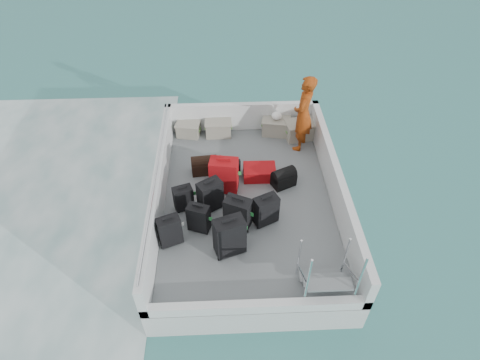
% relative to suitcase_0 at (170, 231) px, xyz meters
% --- Properties ---
extents(ground, '(160.00, 160.00, 0.00)m').
position_rel_suitcase_0_xyz_m(ground, '(1.43, 1.04, -0.93)').
color(ground, '#1C6362').
rests_on(ground, ground).
extents(wake_foam, '(10.00, 10.00, 0.00)m').
position_rel_suitcase_0_xyz_m(wake_foam, '(-3.37, 1.04, -0.93)').
color(wake_foam, white).
rests_on(wake_foam, ground).
extents(ferry_hull, '(3.60, 5.00, 0.60)m').
position_rel_suitcase_0_xyz_m(ferry_hull, '(1.43, 1.04, -0.63)').
color(ferry_hull, silver).
rests_on(ferry_hull, ground).
extents(deck, '(3.30, 4.70, 0.02)m').
position_rel_suitcase_0_xyz_m(deck, '(1.43, 1.04, -0.32)').
color(deck, slate).
rests_on(deck, ferry_hull).
extents(deck_fittings, '(3.60, 5.00, 0.90)m').
position_rel_suitcase_0_xyz_m(deck_fittings, '(1.78, 0.71, 0.06)').
color(deck_fittings, silver).
rests_on(deck_fittings, deck).
extents(suitcase_0, '(0.46, 0.36, 0.62)m').
position_rel_suitcase_0_xyz_m(suitcase_0, '(0.00, 0.00, 0.00)').
color(suitcase_0, black).
rests_on(suitcase_0, deck).
extents(suitcase_1, '(0.44, 0.35, 0.59)m').
position_rel_suitcase_0_xyz_m(suitcase_1, '(0.50, 0.29, -0.02)').
color(suitcase_1, black).
rests_on(suitcase_1, deck).
extents(suitcase_2, '(0.42, 0.33, 0.53)m').
position_rel_suitcase_0_xyz_m(suitcase_2, '(0.18, 0.84, -0.05)').
color(suitcase_2, black).
rests_on(suitcase_2, deck).
extents(suitcase_3, '(0.59, 0.46, 0.79)m').
position_rel_suitcase_0_xyz_m(suitcase_3, '(1.05, -0.24, 0.08)').
color(suitcase_3, black).
rests_on(suitcase_3, deck).
extents(suitcase_4, '(0.53, 0.47, 0.67)m').
position_rel_suitcase_0_xyz_m(suitcase_4, '(0.70, 0.83, 0.02)').
color(suitcase_4, black).
rests_on(suitcase_4, deck).
extents(suitcase_5, '(0.60, 0.41, 0.76)m').
position_rel_suitcase_0_xyz_m(suitcase_5, '(0.97, 1.34, 0.07)').
color(suitcase_5, maroon).
rests_on(suitcase_5, deck).
extents(suitcase_6, '(0.55, 0.46, 0.66)m').
position_rel_suitcase_0_xyz_m(suitcase_6, '(1.21, 0.36, 0.02)').
color(suitcase_6, black).
rests_on(suitcase_6, deck).
extents(suitcase_7, '(0.51, 0.42, 0.62)m').
position_rel_suitcase_0_xyz_m(suitcase_7, '(1.74, 0.43, -0.00)').
color(suitcase_7, black).
rests_on(suitcase_7, deck).
extents(suitcase_8, '(0.68, 0.45, 0.27)m').
position_rel_suitcase_0_xyz_m(suitcase_8, '(1.72, 1.68, -0.18)').
color(suitcase_8, maroon).
rests_on(suitcase_8, deck).
extents(duffel_0, '(0.57, 0.35, 0.32)m').
position_rel_suitcase_0_xyz_m(duffel_0, '(0.56, 1.89, -0.15)').
color(duffel_0, black).
rests_on(duffel_0, deck).
extents(duffel_1, '(0.52, 0.43, 0.32)m').
position_rel_suitcase_0_xyz_m(duffel_1, '(1.07, 1.82, -0.15)').
color(duffel_1, black).
rests_on(duffel_1, deck).
extents(duffel_2, '(0.55, 0.47, 0.32)m').
position_rel_suitcase_0_xyz_m(duffel_2, '(2.20, 1.42, -0.15)').
color(duffel_2, black).
rests_on(duffel_2, deck).
extents(crate_0, '(0.58, 0.45, 0.31)m').
position_rel_suitcase_0_xyz_m(crate_0, '(0.15, 3.24, -0.16)').
color(crate_0, gray).
rests_on(crate_0, deck).
extents(crate_1, '(0.59, 0.40, 0.35)m').
position_rel_suitcase_0_xyz_m(crate_1, '(0.86, 3.24, -0.14)').
color(crate_1, gray).
rests_on(crate_1, deck).
extents(crate_2, '(0.69, 0.54, 0.38)m').
position_rel_suitcase_0_xyz_m(crate_2, '(2.24, 3.24, -0.12)').
color(crate_2, gray).
rests_on(crate_2, deck).
extents(crate_3, '(0.71, 0.55, 0.39)m').
position_rel_suitcase_0_xyz_m(crate_3, '(2.78, 3.04, -0.12)').
color(crate_3, gray).
rests_on(crate_3, deck).
extents(yellow_bag, '(0.28, 0.26, 0.22)m').
position_rel_suitcase_0_xyz_m(yellow_bag, '(2.88, 3.24, -0.20)').
color(yellow_bag, yellow).
rests_on(yellow_bag, deck).
extents(white_bag, '(0.24, 0.24, 0.18)m').
position_rel_suitcase_0_xyz_m(white_bag, '(2.24, 3.24, 0.15)').
color(white_bag, white).
rests_on(white_bag, crate_2).
extents(passenger, '(0.65, 0.77, 1.78)m').
position_rel_suitcase_0_xyz_m(passenger, '(2.73, 2.70, 0.58)').
color(passenger, '#CA4D13').
rests_on(passenger, deck).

